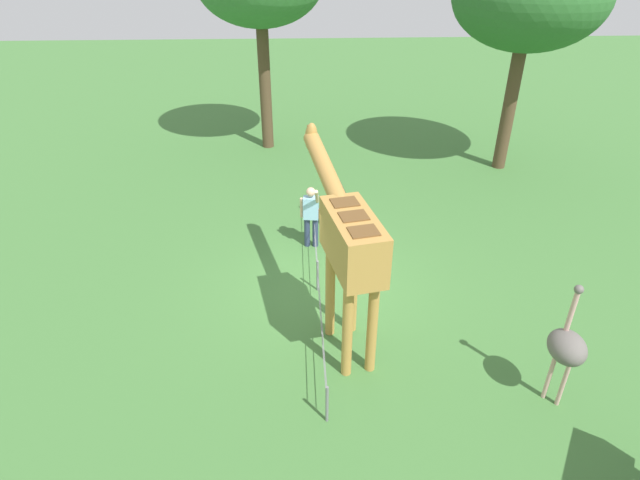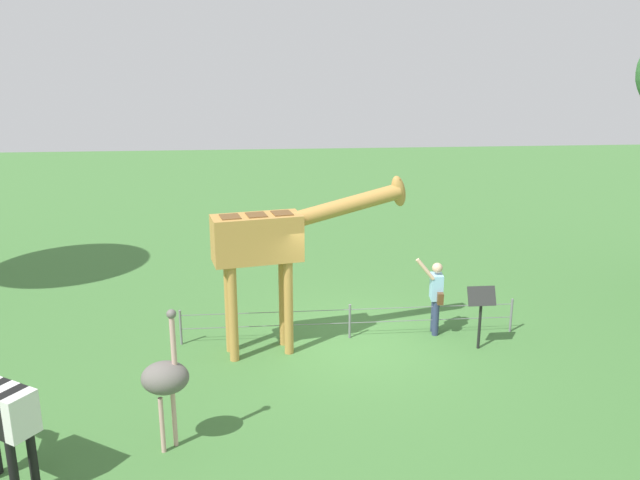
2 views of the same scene
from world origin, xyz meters
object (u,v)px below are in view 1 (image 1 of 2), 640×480
at_px(ostrich, 567,347).
at_px(info_sign, 343,198).
at_px(giraffe, 347,236).
at_px(visitor, 311,214).

xyz_separation_m(ostrich, info_sign, (5.79, 2.99, -0.23)).
relative_size(giraffe, ostrich, 1.77).
distance_m(visitor, info_sign, 1.08).
relative_size(giraffe, info_sign, 3.02).
bearing_deg(info_sign, visitor, 130.71).
xyz_separation_m(giraffe, visitor, (3.39, 0.50, -1.35)).
bearing_deg(giraffe, info_sign, -4.38).
distance_m(visitor, ostrich, 6.36).
bearing_deg(visitor, ostrich, -143.20).
bearing_deg(visitor, giraffe, -171.58).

